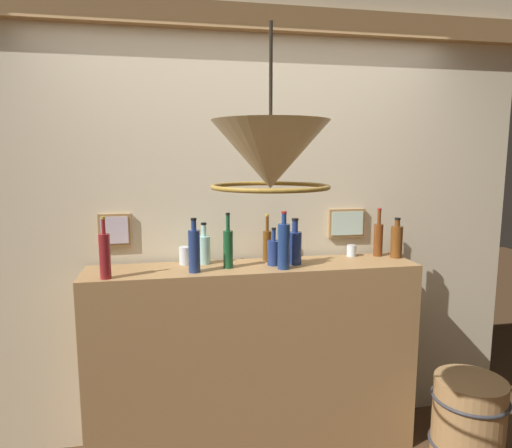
# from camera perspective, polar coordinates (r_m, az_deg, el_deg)

# --- Properties ---
(panelled_rear_partition) EXTENTS (3.58, 0.15, 2.90)m
(panelled_rear_partition) POSITION_cam_1_polar(r_m,az_deg,el_deg) (2.81, -1.21, 3.22)
(panelled_rear_partition) COLOR beige
(panelled_rear_partition) RESTS_ON ground
(bar_shelf_unit) EXTENTS (1.91, 0.37, 1.15)m
(bar_shelf_unit) POSITION_cam_1_polar(r_m,az_deg,el_deg) (2.81, -0.20, -16.72)
(bar_shelf_unit) COLOR #9E7547
(bar_shelf_unit) RESTS_ON ground
(liquor_bottle_rum) EXTENTS (0.06, 0.06, 0.30)m
(liquor_bottle_rum) POSITION_cam_1_polar(r_m,az_deg,el_deg) (2.95, 15.15, -1.75)
(liquor_bottle_rum) COLOR brown
(liquor_bottle_rum) RESTS_ON bar_shelf_unit
(liquor_bottle_mezcal) EXTENTS (0.07, 0.07, 0.25)m
(liquor_bottle_mezcal) POSITION_cam_1_polar(r_m,az_deg,el_deg) (2.93, 17.29, -2.04)
(liquor_bottle_mezcal) COLOR brown
(liquor_bottle_mezcal) RESTS_ON bar_shelf_unit
(liquor_bottle_whiskey) EXTENTS (0.05, 0.05, 0.31)m
(liquor_bottle_whiskey) POSITION_cam_1_polar(r_m,az_deg,el_deg) (2.54, -3.53, -2.97)
(liquor_bottle_whiskey) COLOR #184A26
(liquor_bottle_whiskey) RESTS_ON bar_shelf_unit
(liquor_bottle_amaro) EXTENTS (0.08, 0.08, 0.27)m
(liquor_bottle_amaro) POSITION_cam_1_polar(r_m,az_deg,el_deg) (2.64, 4.91, -2.82)
(liquor_bottle_amaro) COLOR navy
(liquor_bottle_amaro) RESTS_ON bar_shelf_unit
(liquor_bottle_tequila) EXTENTS (0.07, 0.07, 0.24)m
(liquor_bottle_tequila) POSITION_cam_1_polar(r_m,az_deg,el_deg) (2.66, -6.56, -3.09)
(liquor_bottle_tequila) COLOR #A4DAD0
(liquor_bottle_tequila) RESTS_ON bar_shelf_unit
(liquor_bottle_sherry) EXTENTS (0.06, 0.06, 0.30)m
(liquor_bottle_sherry) POSITION_cam_1_polar(r_m,az_deg,el_deg) (2.47, -7.79, -3.25)
(liquor_bottle_sherry) COLOR navy
(liquor_bottle_sherry) RESTS_ON bar_shelf_unit
(liquor_bottle_rye) EXTENTS (0.07, 0.07, 0.22)m
(liquor_bottle_rye) POSITION_cam_1_polar(r_m,az_deg,el_deg) (2.61, 2.23, -3.53)
(liquor_bottle_rye) COLOR navy
(liquor_bottle_rye) RESTS_ON bar_shelf_unit
(liquor_bottle_vermouth) EXTENTS (0.07, 0.07, 0.32)m
(liquor_bottle_vermouth) POSITION_cam_1_polar(r_m,az_deg,el_deg) (2.52, 3.52, -2.70)
(liquor_bottle_vermouth) COLOR navy
(liquor_bottle_vermouth) RESTS_ON bar_shelf_unit
(liquor_bottle_scotch) EXTENTS (0.06, 0.06, 0.32)m
(liquor_bottle_scotch) POSITION_cam_1_polar(r_m,az_deg,el_deg) (2.44, -18.50, -3.73)
(liquor_bottle_scotch) COLOR maroon
(liquor_bottle_scotch) RESTS_ON bar_shelf_unit
(liquor_bottle_vodka) EXTENTS (0.05, 0.05, 0.28)m
(liquor_bottle_vodka) POSITION_cam_1_polar(r_m,az_deg,el_deg) (2.73, 1.42, -2.53)
(liquor_bottle_vodka) COLOR brown
(liquor_bottle_vodka) RESTS_ON bar_shelf_unit
(glass_tumbler_rocks) EXTENTS (0.06, 0.06, 0.07)m
(glass_tumbler_rocks) POSITION_cam_1_polar(r_m,az_deg,el_deg) (2.91, 11.93, -3.30)
(glass_tumbler_rocks) COLOR silver
(glass_tumbler_rocks) RESTS_ON bar_shelf_unit
(glass_tumbler_highball) EXTENTS (0.07, 0.07, 0.10)m
(glass_tumbler_highball) POSITION_cam_1_polar(r_m,az_deg,el_deg) (2.67, -8.92, -3.94)
(glass_tumbler_highball) COLOR silver
(glass_tumbler_highball) RESTS_ON bar_shelf_unit
(pendant_lamp) EXTENTS (0.41, 0.41, 0.55)m
(pendant_lamp) POSITION_cam_1_polar(r_m,az_deg,el_deg) (1.57, 1.83, 8.46)
(pendant_lamp) COLOR beige
(wooden_barrel) EXTENTS (0.43, 0.43, 0.51)m
(wooden_barrel) POSITION_cam_1_polar(r_m,az_deg,el_deg) (3.12, 25.15, -21.48)
(wooden_barrel) COLOR #9E7547
(wooden_barrel) RESTS_ON ground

